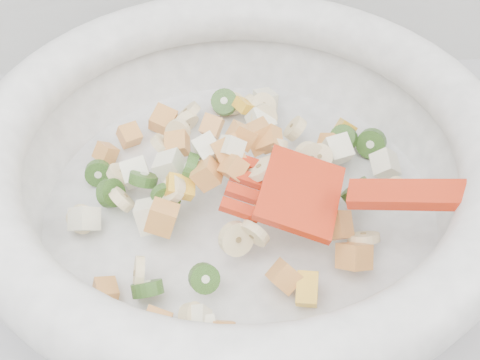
{
  "coord_description": "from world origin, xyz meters",
  "views": [
    {
      "loc": [
        -0.19,
        1.13,
        1.31
      ],
      "look_at": [
        -0.17,
        1.49,
        0.95
      ],
      "focal_mm": 45.0,
      "sensor_mm": 36.0,
      "label": 1
    }
  ],
  "objects": [
    {
      "name": "mixing_bowl",
      "position": [
        -0.17,
        1.49,
        0.97
      ],
      "size": [
        0.53,
        0.44,
        0.14
      ],
      "color": "white",
      "rests_on": "counter"
    }
  ]
}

